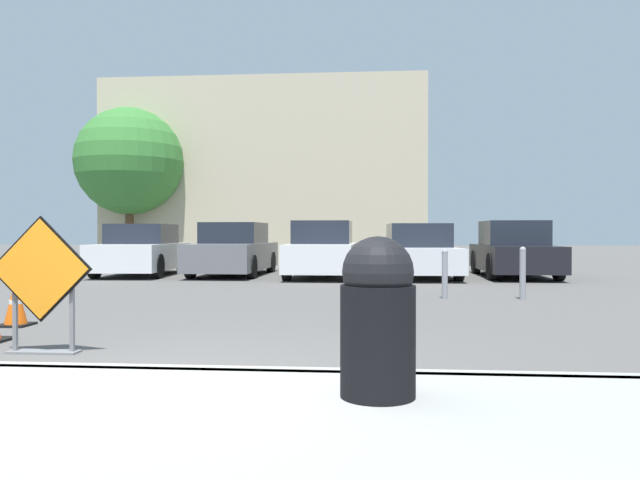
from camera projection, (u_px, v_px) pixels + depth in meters
The scene contains 15 objects.
ground_plane at pixel (303, 284), 14.99m from camera, with size 96.00×96.00×0.00m, color #565451.
sidewalk_strip at pixel (98, 420), 3.83m from camera, with size 23.02×2.40×0.14m.
curb_lip at pixel (163, 376), 5.03m from camera, with size 23.02×0.20×0.14m.
road_closed_sign at pixel (41, 281), 6.29m from camera, with size 1.07×0.20×1.39m.
traffic_cone_second at pixel (16, 303), 8.18m from camera, with size 0.39×0.39×0.62m.
parked_car_nearest at pixel (141, 252), 18.00m from camera, with size 2.08×4.20×1.48m.
parked_car_second at pixel (234, 251), 18.08m from camera, with size 1.94×4.57×1.52m.
parked_car_third at pixel (323, 251), 17.18m from camera, with size 1.84×4.10×1.55m.
parked_car_fourth at pixel (418, 252), 17.26m from camera, with size 2.06×4.68×1.48m.
parked_car_fifth at pixel (514, 251), 17.30m from camera, with size 1.90×4.30×1.56m.
trash_bin at pixel (378, 316), 4.11m from camera, with size 0.50×0.50×1.06m.
bollard_nearest at pixel (445, 273), 11.54m from camera, with size 0.12×0.12×0.92m.
bollard_second at pixel (523, 272), 11.42m from camera, with size 0.12×0.12×0.97m.
building_facade_backdrop at pixel (270, 175), 26.52m from camera, with size 12.93×5.00×7.35m.
street_tree_behind_lot at pixel (129, 162), 23.91m from camera, with size 4.10×4.10×6.03m.
Camera 1 is at (1.69, -4.89, 1.22)m, focal length 35.00 mm.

